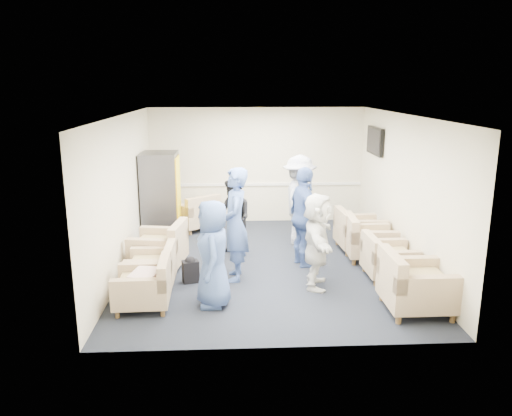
{
  "coord_description": "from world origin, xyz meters",
  "views": [
    {
      "loc": [
        -0.61,
        -8.63,
        3.22
      ],
      "look_at": [
        -0.16,
        0.2,
        1.01
      ],
      "focal_mm": 35.0,
      "sensor_mm": 36.0,
      "label": 1
    }
  ],
  "objects_px": {
    "armchair_right_far": "(357,233)",
    "armchair_corner": "(196,215)",
    "armchair_left_near": "(146,287)",
    "person_back_left": "(234,219)",
    "armchair_right_midfar": "(367,241)",
    "vending_machine": "(161,196)",
    "person_front_left": "(213,254)",
    "person_mid_left": "(235,224)",
    "armchair_left_mid": "(154,268)",
    "armchair_left_far": "(162,249)",
    "armchair_right_midnear": "(386,260)",
    "armchair_right_near": "(413,287)",
    "person_front_right": "(317,241)",
    "person_mid_right": "(304,217)",
    "person_back_right": "(299,200)"
  },
  "relations": [
    {
      "from": "person_front_right",
      "to": "armchair_right_midfar",
      "type": "bearing_deg",
      "value": -32.52
    },
    {
      "from": "person_back_left",
      "to": "person_mid_left",
      "type": "bearing_deg",
      "value": -32.34
    },
    {
      "from": "armchair_left_far",
      "to": "armchair_right_far",
      "type": "relative_size",
      "value": 1.11
    },
    {
      "from": "armchair_right_midnear",
      "to": "person_front_right",
      "type": "height_order",
      "value": "person_front_right"
    },
    {
      "from": "armchair_left_mid",
      "to": "armchair_right_near",
      "type": "height_order",
      "value": "armchair_right_near"
    },
    {
      "from": "armchair_left_far",
      "to": "person_front_right",
      "type": "xyz_separation_m",
      "value": [
        2.62,
        -0.99,
        0.42
      ]
    },
    {
      "from": "armchair_right_midnear",
      "to": "person_front_right",
      "type": "bearing_deg",
      "value": 102.69
    },
    {
      "from": "armchair_right_far",
      "to": "person_mid_right",
      "type": "height_order",
      "value": "person_mid_right"
    },
    {
      "from": "armchair_left_mid",
      "to": "person_front_right",
      "type": "bearing_deg",
      "value": 86.07
    },
    {
      "from": "person_front_right",
      "to": "armchair_right_near",
      "type": "bearing_deg",
      "value": -118.36
    },
    {
      "from": "person_mid_left",
      "to": "person_front_left",
      "type": "bearing_deg",
      "value": -17.63
    },
    {
      "from": "armchair_right_midfar",
      "to": "person_back_left",
      "type": "xyz_separation_m",
      "value": [
        -2.49,
        0.24,
        0.4
      ]
    },
    {
      "from": "armchair_left_near",
      "to": "person_back_left",
      "type": "height_order",
      "value": "person_back_left"
    },
    {
      "from": "armchair_left_near",
      "to": "person_back_right",
      "type": "bearing_deg",
      "value": 136.14
    },
    {
      "from": "armchair_right_midnear",
      "to": "person_front_left",
      "type": "distance_m",
      "value": 3.07
    },
    {
      "from": "armchair_left_far",
      "to": "person_back_right",
      "type": "relative_size",
      "value": 0.55
    },
    {
      "from": "armchair_corner",
      "to": "person_back_left",
      "type": "relative_size",
      "value": 0.8
    },
    {
      "from": "armchair_left_near",
      "to": "person_back_left",
      "type": "xyz_separation_m",
      "value": [
        1.31,
        2.18,
        0.44
      ]
    },
    {
      "from": "person_back_left",
      "to": "person_front_right",
      "type": "height_order",
      "value": "person_front_right"
    },
    {
      "from": "armchair_left_near",
      "to": "armchair_corner",
      "type": "xyz_separation_m",
      "value": [
        0.47,
        4.07,
        0.03
      ]
    },
    {
      "from": "armchair_corner",
      "to": "vending_machine",
      "type": "bearing_deg",
      "value": 6.09
    },
    {
      "from": "armchair_right_near",
      "to": "person_front_left",
      "type": "xyz_separation_m",
      "value": [
        -2.88,
        0.36,
        0.43
      ]
    },
    {
      "from": "vending_machine",
      "to": "person_back_left",
      "type": "distance_m",
      "value": 1.99
    },
    {
      "from": "armchair_left_far",
      "to": "armchair_corner",
      "type": "distance_m",
      "value": 2.47
    },
    {
      "from": "armchair_right_near",
      "to": "armchair_left_mid",
      "type": "bearing_deg",
      "value": 73.52
    },
    {
      "from": "armchair_right_midfar",
      "to": "vending_machine",
      "type": "distance_m",
      "value": 4.33
    },
    {
      "from": "person_front_left",
      "to": "person_back_left",
      "type": "relative_size",
      "value": 1.07
    },
    {
      "from": "armchair_right_midnear",
      "to": "vending_machine",
      "type": "xyz_separation_m",
      "value": [
        -4.09,
        2.48,
        0.6
      ]
    },
    {
      "from": "armchair_right_near",
      "to": "person_front_left",
      "type": "height_order",
      "value": "person_front_left"
    },
    {
      "from": "armchair_right_midfar",
      "to": "armchair_right_far",
      "type": "bearing_deg",
      "value": 8.49
    },
    {
      "from": "person_back_left",
      "to": "person_back_right",
      "type": "xyz_separation_m",
      "value": [
        1.34,
        0.75,
        0.17
      ]
    },
    {
      "from": "person_back_left",
      "to": "person_mid_right",
      "type": "distance_m",
      "value": 1.36
    },
    {
      "from": "armchair_right_near",
      "to": "armchair_right_midfar",
      "type": "xyz_separation_m",
      "value": [
        -0.07,
        2.26,
        -0.03
      ]
    },
    {
      "from": "person_front_left",
      "to": "person_mid_left",
      "type": "distance_m",
      "value": 1.09
    },
    {
      "from": "person_back_left",
      "to": "armchair_right_midfar",
      "type": "bearing_deg",
      "value": 51.48
    },
    {
      "from": "person_back_right",
      "to": "armchair_right_midfar",
      "type": "bearing_deg",
      "value": -119.9
    },
    {
      "from": "armchair_right_midfar",
      "to": "armchair_corner",
      "type": "bearing_deg",
      "value": 60.3
    },
    {
      "from": "person_back_left",
      "to": "armchair_right_near",
      "type": "bearing_deg",
      "value": 12.65
    },
    {
      "from": "armchair_left_far",
      "to": "person_back_left",
      "type": "xyz_separation_m",
      "value": [
        1.3,
        0.54,
        0.4
      ]
    },
    {
      "from": "person_mid_left",
      "to": "armchair_right_near",
      "type": "bearing_deg",
      "value": 61.85
    },
    {
      "from": "person_mid_right",
      "to": "person_front_right",
      "type": "bearing_deg",
      "value": 169.88
    },
    {
      "from": "armchair_right_far",
      "to": "armchair_left_near",
      "type": "bearing_deg",
      "value": 119.7
    },
    {
      "from": "armchair_left_near",
      "to": "person_front_right",
      "type": "bearing_deg",
      "value": 102.15
    },
    {
      "from": "armchair_right_far",
      "to": "armchair_corner",
      "type": "relative_size",
      "value": 0.76
    },
    {
      "from": "person_front_right",
      "to": "armchair_left_mid",
      "type": "bearing_deg",
      "value": 96.07
    },
    {
      "from": "person_back_left",
      "to": "armchair_left_far",
      "type": "bearing_deg",
      "value": -100.47
    },
    {
      "from": "armchair_left_mid",
      "to": "armchair_left_far",
      "type": "distance_m",
      "value": 0.82
    },
    {
      "from": "armchair_left_far",
      "to": "person_front_left",
      "type": "xyz_separation_m",
      "value": [
        0.98,
        -1.6,
        0.45
      ]
    },
    {
      "from": "armchair_right_midfar",
      "to": "vending_machine",
      "type": "xyz_separation_m",
      "value": [
        -4.02,
        1.5,
        0.57
      ]
    },
    {
      "from": "armchair_corner",
      "to": "person_front_left",
      "type": "bearing_deg",
      "value": 60.85
    }
  ]
}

